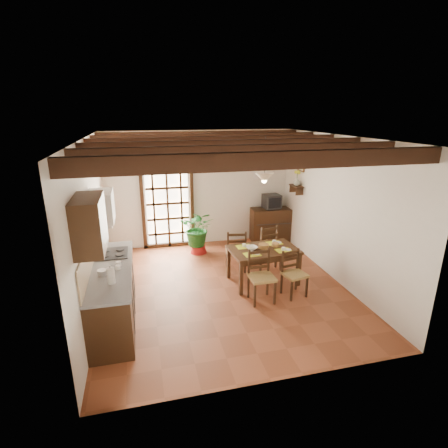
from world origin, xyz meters
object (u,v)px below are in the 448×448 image
object	(u,v)px
sideboard	(271,225)
pendant_lamp	(264,176)
kitchen_counter	(113,293)
chair_near_right	(294,282)
chair_far_left	(236,258)
dining_table	(263,253)
chair_near_left	(261,286)
potted_plant	(198,230)
chair_far_right	(264,253)
crt_tv	(272,201)

from	to	relation	value
sideboard	pendant_lamp	xyz separation A→B (m)	(-0.98, -2.05, 1.65)
kitchen_counter	pendant_lamp	world-z (taller)	pendant_lamp
chair_near_right	chair_far_left	bearing A→B (deg)	108.40
chair_far_left	sideboard	bearing A→B (deg)	-121.41
sideboard	dining_table	bearing A→B (deg)	-110.35
chair_near_left	potted_plant	xyz separation A→B (m)	(-0.70, 2.44, 0.28)
potted_plant	pendant_lamp	size ratio (longest dim) A/B	2.68
chair_near_left	chair_far_right	xyz separation A→B (m)	(0.55, 1.36, 0.01)
chair_near_left	chair_far_right	distance (m)	1.46
chair_far_right	crt_tv	world-z (taller)	crt_tv
kitchen_counter	crt_tv	size ratio (longest dim) A/B	5.20
chair_near_left	kitchen_counter	bearing A→B (deg)	179.06
chair_far_left	crt_tv	size ratio (longest dim) A/B	2.10
pendant_lamp	dining_table	bearing A→B (deg)	-90.00
kitchen_counter	crt_tv	world-z (taller)	kitchen_counter
chair_near_right	crt_tv	xyz separation A→B (m)	(0.62, 2.77, 0.79)
chair_far_right	pendant_lamp	size ratio (longest dim) A/B	1.14
dining_table	sideboard	world-z (taller)	sideboard
kitchen_counter	chair_far_right	world-z (taller)	kitchen_counter
chair_near_right	potted_plant	world-z (taller)	potted_plant
dining_table	potted_plant	size ratio (longest dim) A/B	0.59
chair_far_right	crt_tv	xyz separation A→B (m)	(0.70, 1.46, 0.75)
kitchen_counter	pendant_lamp	xyz separation A→B (m)	(2.76, 0.78, 1.60)
chair_near_right	sideboard	size ratio (longest dim) A/B	0.83
pendant_lamp	chair_far_right	bearing A→B (deg)	64.38
kitchen_counter	sideboard	distance (m)	4.69
kitchen_counter	chair_near_right	xyz separation A→B (m)	(3.13, 0.04, -0.21)
dining_table	potted_plant	bearing A→B (deg)	114.87
dining_table	crt_tv	size ratio (longest dim) A/B	3.11
sideboard	potted_plant	bearing A→B (deg)	-164.80
dining_table	crt_tv	distance (m)	2.40
chair_far_left	crt_tv	xyz separation A→B (m)	(1.35, 1.51, 0.76)
chair_near_right	crt_tv	world-z (taller)	crt_tv
chair_near_right	chair_far_left	distance (m)	1.47
pendant_lamp	sideboard	bearing A→B (deg)	64.36
chair_near_left	potted_plant	bearing A→B (deg)	105.05
dining_table	sideboard	size ratio (longest dim) A/B	1.33
chair_near_left	sideboard	xyz separation A→B (m)	(1.26, 2.82, 0.14)
chair_far_left	crt_tv	world-z (taller)	crt_tv
kitchen_counter	chair_far_left	xyz separation A→B (m)	(2.39, 1.31, -0.19)
dining_table	sideboard	distance (m)	2.37
chair_near_left	chair_far_left	distance (m)	1.32
dining_table	chair_far_right	distance (m)	0.79
dining_table	chair_near_right	bearing A→B (deg)	-64.07
chair_far_left	pendant_lamp	distance (m)	1.91
pendant_lamp	chair_near_right	bearing A→B (deg)	-63.52
chair_far_left	sideboard	distance (m)	2.03
kitchen_counter	chair_far_left	bearing A→B (deg)	28.79
kitchen_counter	chair_far_left	distance (m)	2.73
crt_tv	potted_plant	distance (m)	2.05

